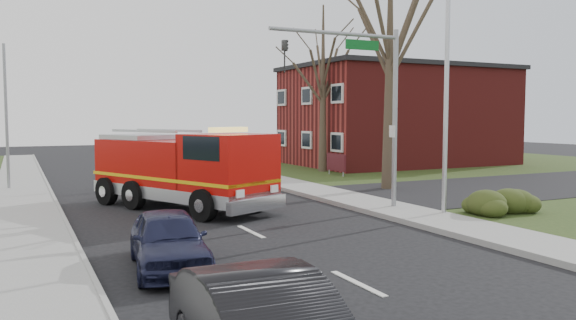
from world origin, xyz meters
name	(u,v)px	position (x,y,z in m)	size (l,w,h in m)	color
ground	(251,232)	(0.00, 0.00, 0.00)	(120.00, 120.00, 0.00)	black
sidewalk_right	(412,214)	(6.20, 0.00, 0.07)	(2.40, 80.00, 0.15)	gray
sidewalk_left	(30,250)	(-6.20, 0.00, 0.07)	(2.40, 80.00, 0.15)	gray
brick_building	(397,116)	(19.00, 18.00, 3.66)	(15.40, 10.40, 7.25)	maroon
health_center_sign	(336,163)	(10.50, 12.50, 0.88)	(0.12, 2.00, 1.40)	#471017
hedge_corner	(492,199)	(9.00, -1.00, 0.58)	(2.80, 2.00, 0.90)	#304017
bare_tree_near	(390,34)	(9.50, 6.00, 7.41)	(6.00, 6.00, 12.00)	#3F3225
bare_tree_far	(323,70)	(11.00, 15.00, 6.49)	(5.25, 5.25, 10.50)	#3F3225
traffic_signal_mast	(367,85)	(5.21, 1.50, 4.71)	(5.29, 0.18, 6.80)	gray
streetlight_pole	(445,88)	(7.14, -0.50, 4.55)	(1.48, 0.16, 8.40)	#B7BABF
utility_pole_far	(6,118)	(-6.80, 14.00, 3.50)	(0.14, 0.14, 7.00)	gray
fire_engine	(183,172)	(-0.67, 5.23, 1.44)	(5.72, 8.30, 3.18)	#B30C08
parked_car_maroon	(168,240)	(-3.31, -3.08, 0.69)	(1.63, 4.05, 1.38)	#191C37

